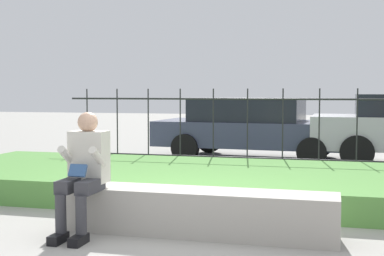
% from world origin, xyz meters
% --- Properties ---
extents(ground_plane, '(60.00, 60.00, 0.00)m').
position_xyz_m(ground_plane, '(0.00, 0.00, 0.00)').
color(ground_plane, '#9E9B93').
extents(stone_bench, '(2.86, 0.50, 0.47)m').
position_xyz_m(stone_bench, '(0.12, 0.00, 0.21)').
color(stone_bench, '#ADA89E').
rests_on(stone_bench, ground_plane).
extents(person_seated_reader, '(0.42, 0.73, 1.27)m').
position_xyz_m(person_seated_reader, '(-1.01, -0.29, 0.69)').
color(person_seated_reader, black).
rests_on(person_seated_reader, ground_plane).
extents(grass_berm, '(8.81, 3.02, 0.35)m').
position_xyz_m(grass_berm, '(0.00, 2.21, 0.17)').
color(grass_berm, '#569342').
rests_on(grass_berm, ground_plane).
extents(iron_fence, '(6.81, 0.03, 1.54)m').
position_xyz_m(iron_fence, '(0.00, 4.09, 0.81)').
color(iron_fence, '#232326').
rests_on(iron_fence, ground_plane).
extents(car_parked_center, '(4.40, 2.22, 1.34)m').
position_xyz_m(car_parked_center, '(-0.24, 6.45, 0.71)').
color(car_parked_center, '#383D56').
rests_on(car_parked_center, ground_plane).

